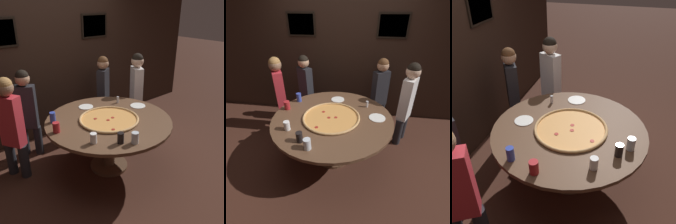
# 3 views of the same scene
# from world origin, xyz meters

# --- Properties ---
(ground_plane) EXTENTS (24.00, 24.00, 0.00)m
(ground_plane) POSITION_xyz_m (0.00, 0.00, 0.00)
(ground_plane) COLOR #422319
(back_wall) EXTENTS (6.40, 0.08, 2.60)m
(back_wall) POSITION_xyz_m (0.00, 1.42, 1.30)
(back_wall) COLOR black
(back_wall) RESTS_ON ground_plane
(dining_table) EXTENTS (1.63, 1.63, 0.74)m
(dining_table) POSITION_xyz_m (0.00, 0.00, 0.62)
(dining_table) COLOR brown
(dining_table) RESTS_ON ground_plane
(giant_pizza) EXTENTS (0.78, 0.78, 0.03)m
(giant_pizza) POSITION_xyz_m (-0.01, -0.02, 0.75)
(giant_pizza) COLOR #E0994C
(giant_pizza) RESTS_ON dining_table
(drink_cup_beside_pizza) EXTENTS (0.07, 0.07, 0.13)m
(drink_cup_beside_pizza) POSITION_xyz_m (-0.27, -0.54, 0.80)
(drink_cup_beside_pizza) COLOR black
(drink_cup_beside_pizza) RESTS_ON dining_table
(drink_cup_far_left) EXTENTS (0.08, 0.08, 0.12)m
(drink_cup_far_left) POSITION_xyz_m (-0.69, 0.12, 0.80)
(drink_cup_far_left) COLOR #B22328
(drink_cup_far_left) RESTS_ON dining_table
(drink_cup_near_left) EXTENTS (0.07, 0.07, 0.14)m
(drink_cup_near_left) POSITION_xyz_m (-0.60, 0.38, 0.81)
(drink_cup_near_left) COLOR #384CB7
(drink_cup_near_left) RESTS_ON dining_table
(drink_cup_by_shaker) EXTENTS (0.08, 0.08, 0.13)m
(drink_cup_by_shaker) POSITION_xyz_m (-0.15, -0.64, 0.80)
(drink_cup_by_shaker) COLOR silver
(drink_cup_by_shaker) RESTS_ON dining_table
(drink_cup_front_edge) EXTENTS (0.07, 0.07, 0.12)m
(drink_cup_front_edge) POSITION_xyz_m (-0.50, -0.36, 0.80)
(drink_cup_front_edge) COLOR white
(drink_cup_front_edge) RESTS_ON dining_table
(white_plate_near_front) EXTENTS (0.21, 0.21, 0.01)m
(white_plate_near_front) POSITION_xyz_m (-0.01, 0.52, 0.74)
(white_plate_near_front) COLOR white
(white_plate_near_front) RESTS_ON dining_table
(white_plate_right_side) EXTENTS (0.22, 0.22, 0.01)m
(white_plate_right_side) POSITION_xyz_m (0.60, 0.07, 0.74)
(white_plate_right_side) COLOR white
(white_plate_right_side) RESTS_ON dining_table
(condiment_shaker) EXTENTS (0.04, 0.04, 0.10)m
(condiment_shaker) POSITION_xyz_m (0.46, 0.35, 0.79)
(condiment_shaker) COLOR silver
(condiment_shaker) RESTS_ON dining_table
(diner_far_right) EXTENTS (0.34, 0.28, 1.31)m
(diner_far_right) POSITION_xyz_m (0.68, 1.00, 0.74)
(diner_far_right) COLOR #232328
(diner_far_right) RESTS_ON ground_plane
(diner_side_right) EXTENTS (0.33, 0.28, 1.31)m
(diner_side_right) POSITION_xyz_m (-0.69, 1.00, 0.74)
(diner_side_right) COLOR #232328
(diner_side_right) RESTS_ON ground_plane
(diner_far_left) EXTENTS (0.27, 0.36, 1.37)m
(diner_far_left) POSITION_xyz_m (1.07, 0.58, 0.78)
(diner_far_left) COLOR #232328
(diner_far_left) RESTS_ON ground_plane
(diner_centre_back) EXTENTS (0.28, 0.35, 1.36)m
(diner_centre_back) POSITION_xyz_m (-1.04, 0.63, 0.77)
(diner_centre_back) COLOR #232328
(diner_centre_back) RESTS_ON ground_plane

